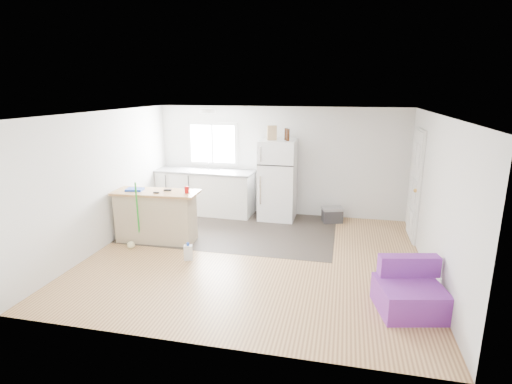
# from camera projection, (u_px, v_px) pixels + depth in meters

# --- Properties ---
(room) EXTENTS (5.51, 5.01, 2.41)m
(room) POSITION_uv_depth(u_px,v_px,m) (255.00, 188.00, 6.50)
(room) COLOR #8E5E3B
(room) RESTS_ON ground
(vinyl_zone) EXTENTS (4.05, 2.50, 0.00)m
(vinyl_zone) POSITION_uv_depth(u_px,v_px,m) (234.00, 229.00, 8.14)
(vinyl_zone) COLOR #322C25
(vinyl_zone) RESTS_ON floor
(window) EXTENTS (1.18, 0.06, 0.98)m
(window) POSITION_uv_depth(u_px,v_px,m) (213.00, 144.00, 9.09)
(window) COLOR white
(window) RESTS_ON back_wall
(interior_door) EXTENTS (0.11, 0.92, 2.10)m
(interior_door) POSITION_uv_depth(u_px,v_px,m) (416.00, 186.00, 7.44)
(interior_door) COLOR white
(interior_door) RESTS_ON right_wall
(ceiling_fixture) EXTENTS (0.30, 0.30, 0.07)m
(ceiling_fixture) POSITION_uv_depth(u_px,v_px,m) (207.00, 111.00, 7.60)
(ceiling_fixture) COLOR white
(ceiling_fixture) RESTS_ON ceiling
(kitchen_cabinets) EXTENTS (2.25, 0.78, 1.28)m
(kitchen_cabinets) POSITION_uv_depth(u_px,v_px,m) (205.00, 191.00, 9.06)
(kitchen_cabinets) COLOR white
(kitchen_cabinets) RESTS_ON floor
(peninsula) EXTENTS (1.58, 0.67, 0.96)m
(peninsula) POSITION_uv_depth(u_px,v_px,m) (156.00, 216.00, 7.39)
(peninsula) COLOR tan
(peninsula) RESTS_ON floor
(refrigerator) EXTENTS (0.77, 0.74, 1.73)m
(refrigerator) POSITION_uv_depth(u_px,v_px,m) (278.00, 180.00, 8.59)
(refrigerator) COLOR white
(refrigerator) RESTS_ON floor
(cooler) EXTENTS (0.49, 0.40, 0.33)m
(cooler) POSITION_uv_depth(u_px,v_px,m) (332.00, 215.00, 8.50)
(cooler) COLOR #2D2D30
(cooler) RESTS_ON floor
(purple_seat) EXTENTS (0.93, 0.90, 0.65)m
(purple_seat) POSITION_uv_depth(u_px,v_px,m) (409.00, 293.00, 5.11)
(purple_seat) COLOR purple
(purple_seat) RESTS_ON floor
(cleaner_jug) EXTENTS (0.16, 0.13, 0.31)m
(cleaner_jug) POSITION_uv_depth(u_px,v_px,m) (188.00, 252.00, 6.63)
(cleaner_jug) COLOR white
(cleaner_jug) RESTS_ON floor
(mop) EXTENTS (0.28, 0.33, 1.23)m
(mop) POSITION_uv_depth(u_px,v_px,m) (133.00, 235.00, 7.12)
(mop) COLOR green
(mop) RESTS_ON floor
(red_cup) EXTENTS (0.09, 0.09, 0.12)m
(red_cup) POSITION_uv_depth(u_px,v_px,m) (187.00, 190.00, 7.14)
(red_cup) COLOR #BF0B0C
(red_cup) RESTS_ON peninsula
(blue_tray) EXTENTS (0.33, 0.26, 0.04)m
(blue_tray) POSITION_uv_depth(u_px,v_px,m) (135.00, 189.00, 7.33)
(blue_tray) COLOR #1239AF
(blue_tray) RESTS_ON peninsula
(tool_a) EXTENTS (0.15, 0.07, 0.03)m
(tool_a) POSITION_uv_depth(u_px,v_px,m) (168.00, 190.00, 7.29)
(tool_a) COLOR black
(tool_a) RESTS_ON peninsula
(tool_b) EXTENTS (0.10, 0.04, 0.03)m
(tool_b) POSITION_uv_depth(u_px,v_px,m) (156.00, 193.00, 7.13)
(tool_b) COLOR black
(tool_b) RESTS_ON peninsula
(cardboard_box) EXTENTS (0.22, 0.15, 0.30)m
(cardboard_box) POSITION_uv_depth(u_px,v_px,m) (272.00, 133.00, 8.31)
(cardboard_box) COLOR tan
(cardboard_box) RESTS_ON refrigerator
(bottle_left) EXTENTS (0.09, 0.09, 0.25)m
(bottle_left) POSITION_uv_depth(u_px,v_px,m) (288.00, 135.00, 8.18)
(bottle_left) COLOR #331809
(bottle_left) RESTS_ON refrigerator
(bottle_right) EXTENTS (0.08, 0.08, 0.25)m
(bottle_right) POSITION_uv_depth(u_px,v_px,m) (286.00, 134.00, 8.32)
(bottle_right) COLOR #331809
(bottle_right) RESTS_ON refrigerator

